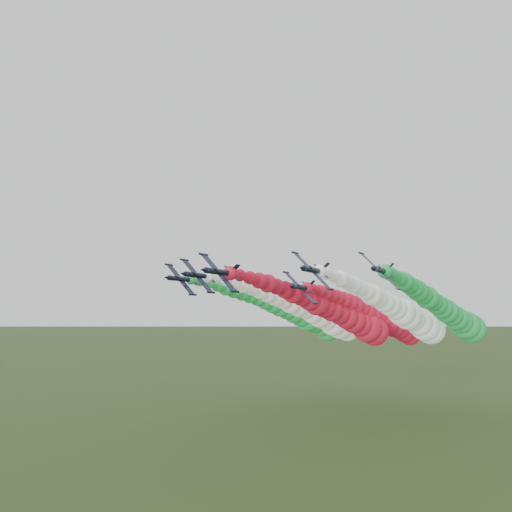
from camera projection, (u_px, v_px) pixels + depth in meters
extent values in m
plane|color=#3B4C21|center=(294.00, 466.00, 91.46)|extent=(3000.00, 3000.00, 0.00)
cylinder|color=black|center=(220.00, 272.00, 87.59)|extent=(1.53, 8.83, 1.53)
cone|color=black|center=(203.00, 270.00, 83.04)|extent=(1.39, 1.77, 1.39)
cone|color=black|center=(234.00, 274.00, 91.80)|extent=(1.39, 0.88, 1.39)
ellipsoid|color=black|center=(215.00, 270.00, 85.77)|extent=(0.98, 1.84, 0.99)
cube|color=black|center=(219.00, 273.00, 87.46)|extent=(6.65, 1.86, 6.84)
cylinder|color=black|center=(203.00, 254.00, 89.38)|extent=(0.61, 2.55, 0.61)
cylinder|color=black|center=(235.00, 291.00, 85.53)|extent=(0.61, 2.55, 0.61)
cube|color=black|center=(235.00, 269.00, 90.56)|extent=(1.71, 1.47, 1.67)
cube|color=black|center=(231.00, 273.00, 90.82)|extent=(2.67, 1.08, 2.74)
sphere|color=#AE132A|center=(230.00, 273.00, 90.60)|extent=(2.67, 2.67, 2.67)
sphere|color=#AE132A|center=(240.00, 275.00, 93.69)|extent=(2.38, 2.38, 2.38)
sphere|color=#AE132A|center=(249.00, 278.00, 96.75)|extent=(2.63, 2.63, 2.63)
sphere|color=#AE132A|center=(259.00, 280.00, 99.77)|extent=(3.26, 3.26, 3.26)
sphere|color=#AE132A|center=(268.00, 283.00, 102.76)|extent=(3.84, 3.84, 3.84)
sphere|color=#AE132A|center=(276.00, 287.00, 105.71)|extent=(3.46, 3.46, 3.46)
sphere|color=#AE132A|center=(285.00, 290.00, 108.63)|extent=(3.86, 3.86, 3.86)
sphere|color=#AE132A|center=(293.00, 293.00, 111.52)|extent=(4.69, 4.69, 4.69)
sphere|color=#AE132A|center=(301.00, 296.00, 114.38)|extent=(4.44, 4.44, 4.44)
sphere|color=#AE132A|center=(309.00, 300.00, 117.20)|extent=(4.99, 4.99, 4.99)
sphere|color=#AE132A|center=(316.00, 303.00, 120.00)|extent=(5.90, 5.90, 5.90)
sphere|color=#AE132A|center=(324.00, 307.00, 122.76)|extent=(5.42, 5.42, 5.42)
sphere|color=#AE132A|center=(331.00, 310.00, 125.49)|extent=(5.67, 5.67, 5.67)
sphere|color=#AE132A|center=(339.00, 314.00, 128.20)|extent=(5.48, 5.48, 5.48)
sphere|color=#AE132A|center=(346.00, 317.00, 130.87)|extent=(6.10, 6.10, 6.10)
sphere|color=#AE132A|center=(353.00, 321.00, 133.51)|extent=(6.63, 6.63, 6.63)
sphere|color=#AE132A|center=(360.00, 324.00, 136.12)|extent=(6.60, 6.60, 6.60)
sphere|color=#AE132A|center=(367.00, 328.00, 138.71)|extent=(8.12, 8.12, 8.12)
sphere|color=#AE132A|center=(374.00, 331.00, 141.26)|extent=(8.15, 8.15, 8.15)
cylinder|color=black|center=(198.00, 275.00, 100.29)|extent=(1.53, 8.83, 1.53)
cone|color=black|center=(183.00, 274.00, 95.74)|extent=(1.39, 1.77, 1.39)
cone|color=black|center=(211.00, 277.00, 104.50)|extent=(1.39, 0.88, 1.39)
ellipsoid|color=black|center=(194.00, 273.00, 98.47)|extent=(0.98, 1.84, 0.99)
cube|color=black|center=(197.00, 276.00, 100.16)|extent=(6.65, 1.86, 6.84)
cylinder|color=black|center=(184.00, 260.00, 102.08)|extent=(0.61, 2.55, 0.61)
cylinder|color=black|center=(211.00, 292.00, 98.23)|extent=(0.61, 2.55, 0.61)
cube|color=black|center=(212.00, 273.00, 103.26)|extent=(1.71, 1.47, 1.67)
cube|color=black|center=(209.00, 276.00, 103.52)|extent=(2.67, 1.08, 2.74)
sphere|color=white|center=(208.00, 276.00, 103.30)|extent=(2.51, 2.51, 2.51)
sphere|color=white|center=(217.00, 278.00, 106.39)|extent=(2.28, 2.28, 2.28)
sphere|color=white|center=(226.00, 280.00, 109.45)|extent=(2.77, 2.77, 2.77)
sphere|color=white|center=(235.00, 283.00, 112.47)|extent=(3.15, 3.15, 3.15)
sphere|color=white|center=(244.00, 285.00, 115.46)|extent=(3.65, 3.65, 3.65)
sphere|color=white|center=(252.00, 288.00, 118.41)|extent=(3.59, 3.59, 3.59)
sphere|color=white|center=(260.00, 291.00, 121.33)|extent=(4.12, 4.12, 4.12)
sphere|color=white|center=(268.00, 294.00, 124.22)|extent=(4.53, 4.53, 4.53)
sphere|color=white|center=(276.00, 297.00, 127.08)|extent=(4.90, 4.90, 4.90)
sphere|color=white|center=(283.00, 300.00, 129.90)|extent=(5.00, 5.00, 5.00)
sphere|color=white|center=(291.00, 303.00, 132.70)|extent=(5.78, 5.78, 5.78)
sphere|color=white|center=(298.00, 306.00, 135.46)|extent=(5.86, 5.86, 5.86)
sphere|color=white|center=(305.00, 309.00, 138.19)|extent=(5.39, 5.39, 5.39)
sphere|color=white|center=(313.00, 312.00, 140.90)|extent=(6.35, 6.35, 6.35)
sphere|color=white|center=(320.00, 315.00, 143.57)|extent=(7.00, 7.00, 7.00)
sphere|color=white|center=(327.00, 319.00, 146.21)|extent=(6.76, 6.76, 6.76)
sphere|color=white|center=(334.00, 322.00, 148.82)|extent=(8.18, 8.18, 8.18)
sphere|color=white|center=(340.00, 325.00, 151.40)|extent=(8.23, 8.23, 8.23)
sphere|color=white|center=(347.00, 329.00, 153.96)|extent=(7.65, 7.65, 7.65)
cylinder|color=black|center=(313.00, 270.00, 88.90)|extent=(1.53, 8.83, 1.53)
cone|color=black|center=(302.00, 268.00, 84.35)|extent=(1.39, 1.77, 1.39)
cone|color=black|center=(323.00, 272.00, 93.11)|extent=(1.39, 0.88, 1.39)
ellipsoid|color=black|center=(310.00, 268.00, 87.09)|extent=(0.98, 1.84, 0.99)
cube|color=black|center=(312.00, 271.00, 88.77)|extent=(6.65, 1.86, 6.84)
cylinder|color=black|center=(295.00, 253.00, 90.70)|extent=(0.61, 2.55, 0.61)
cylinder|color=black|center=(330.00, 289.00, 86.85)|extent=(0.61, 2.55, 0.61)
cube|color=black|center=(325.00, 267.00, 91.87)|extent=(1.71, 1.47, 1.67)
cube|color=black|center=(321.00, 271.00, 92.13)|extent=(2.67, 1.08, 2.74)
sphere|color=white|center=(320.00, 271.00, 91.91)|extent=(2.49, 2.49, 2.49)
sphere|color=white|center=(327.00, 273.00, 95.01)|extent=(2.51, 2.51, 2.51)
sphere|color=white|center=(334.00, 276.00, 98.06)|extent=(2.56, 2.56, 2.56)
sphere|color=white|center=(340.00, 279.00, 101.08)|extent=(3.53, 3.53, 3.53)
sphere|color=white|center=(347.00, 282.00, 104.07)|extent=(3.36, 3.36, 3.36)
sphere|color=white|center=(353.00, 285.00, 107.02)|extent=(3.74, 3.74, 3.74)
sphere|color=white|center=(359.00, 288.00, 109.94)|extent=(3.57, 3.57, 3.57)
sphere|color=white|center=(365.00, 291.00, 112.83)|extent=(4.02, 4.02, 4.02)
sphere|color=white|center=(372.00, 295.00, 115.69)|extent=(5.02, 5.02, 5.02)
sphere|color=white|center=(378.00, 298.00, 118.52)|extent=(4.67, 4.67, 4.67)
sphere|color=white|center=(384.00, 301.00, 121.31)|extent=(5.16, 5.16, 5.16)
sphere|color=white|center=(390.00, 305.00, 124.07)|extent=(5.57, 5.57, 5.57)
sphere|color=white|center=(396.00, 308.00, 126.81)|extent=(5.75, 5.75, 5.75)
sphere|color=white|center=(401.00, 312.00, 129.51)|extent=(7.22, 7.22, 7.22)
sphere|color=white|center=(407.00, 315.00, 132.18)|extent=(7.52, 7.52, 7.52)
sphere|color=white|center=(413.00, 319.00, 134.82)|extent=(6.40, 6.40, 6.40)
sphere|color=white|center=(419.00, 322.00, 137.44)|extent=(7.25, 7.25, 7.25)
sphere|color=white|center=(425.00, 326.00, 140.02)|extent=(8.23, 8.23, 8.23)
sphere|color=white|center=(431.00, 330.00, 142.57)|extent=(8.28, 8.28, 8.28)
cylinder|color=black|center=(181.00, 279.00, 108.78)|extent=(1.53, 8.83, 1.53)
cone|color=black|center=(166.00, 278.00, 104.23)|extent=(1.39, 1.77, 1.39)
cone|color=black|center=(194.00, 280.00, 112.99)|extent=(1.39, 0.88, 1.39)
ellipsoid|color=black|center=(177.00, 277.00, 106.96)|extent=(0.98, 1.84, 0.99)
cube|color=black|center=(181.00, 279.00, 108.65)|extent=(6.65, 1.86, 6.84)
cylinder|color=black|center=(169.00, 265.00, 110.57)|extent=(0.61, 2.55, 0.61)
cylinder|color=black|center=(193.00, 295.00, 106.72)|extent=(0.61, 2.55, 0.61)
cube|color=black|center=(194.00, 276.00, 111.75)|extent=(1.71, 1.47, 1.67)
cube|color=black|center=(192.00, 279.00, 112.00)|extent=(2.67, 1.08, 2.74)
sphere|color=green|center=(191.00, 280.00, 111.78)|extent=(2.16, 2.16, 2.16)
sphere|color=green|center=(200.00, 281.00, 114.88)|extent=(2.30, 2.30, 2.30)
sphere|color=green|center=(209.00, 283.00, 117.94)|extent=(2.65, 2.65, 2.65)
sphere|color=green|center=(217.00, 285.00, 120.96)|extent=(3.16, 3.16, 3.16)
sphere|color=green|center=(226.00, 288.00, 123.94)|extent=(4.02, 4.02, 4.02)
sphere|color=green|center=(234.00, 290.00, 126.90)|extent=(4.19, 4.19, 4.19)
sphere|color=green|center=(242.00, 293.00, 129.82)|extent=(4.22, 4.22, 4.22)
sphere|color=green|center=(250.00, 295.00, 132.71)|extent=(4.23, 4.23, 4.23)
sphere|color=green|center=(257.00, 298.00, 135.56)|extent=(4.32, 4.32, 4.32)
sphere|color=green|center=(265.00, 301.00, 138.39)|extent=(4.81, 4.81, 4.81)
sphere|color=green|center=(272.00, 304.00, 141.18)|extent=(5.35, 5.35, 5.35)
sphere|color=green|center=(280.00, 307.00, 143.95)|extent=(5.70, 5.70, 5.70)
sphere|color=green|center=(287.00, 310.00, 146.68)|extent=(5.69, 5.69, 5.69)
sphere|color=green|center=(294.00, 313.00, 149.38)|extent=(6.24, 6.24, 6.24)
sphere|color=green|center=(301.00, 316.00, 152.06)|extent=(6.61, 6.61, 6.61)
sphere|color=green|center=(308.00, 319.00, 154.70)|extent=(7.72, 7.72, 7.72)
sphere|color=green|center=(315.00, 322.00, 157.31)|extent=(6.93, 6.93, 6.93)
sphere|color=green|center=(321.00, 325.00, 159.89)|extent=(7.08, 7.08, 7.08)
sphere|color=green|center=(328.00, 328.00, 162.44)|extent=(8.40, 8.40, 8.40)
cylinder|color=black|center=(380.00, 270.00, 91.45)|extent=(1.53, 8.83, 1.53)
cone|color=black|center=(373.00, 268.00, 86.90)|extent=(1.39, 1.77, 1.39)
cone|color=black|center=(387.00, 272.00, 95.66)|extent=(1.39, 0.88, 1.39)
ellipsoid|color=black|center=(379.00, 268.00, 89.63)|extent=(0.98, 1.84, 0.99)
cube|color=black|center=(379.00, 271.00, 91.32)|extent=(6.65, 1.86, 6.84)
cylinder|color=black|center=(361.00, 253.00, 93.24)|extent=(0.61, 2.55, 0.61)
cylinder|color=black|center=(398.00, 289.00, 89.40)|extent=(0.61, 2.55, 0.61)
cube|color=black|center=(389.00, 267.00, 94.42)|extent=(1.71, 1.47, 1.67)
cube|color=black|center=(386.00, 271.00, 94.68)|extent=(2.67, 1.08, 2.74)
sphere|color=green|center=(385.00, 271.00, 94.46)|extent=(2.74, 2.74, 2.74)
sphere|color=green|center=(389.00, 273.00, 97.56)|extent=(2.82, 2.82, 2.82)
sphere|color=green|center=(394.00, 276.00, 100.61)|extent=(2.65, 2.65, 2.65)
sphere|color=green|center=(399.00, 279.00, 103.63)|extent=(3.07, 3.07, 3.07)
sphere|color=green|center=(403.00, 281.00, 106.62)|extent=(4.13, 4.13, 4.13)
sphere|color=green|center=(408.00, 284.00, 109.57)|extent=(4.01, 4.01, 4.01)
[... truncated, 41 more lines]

